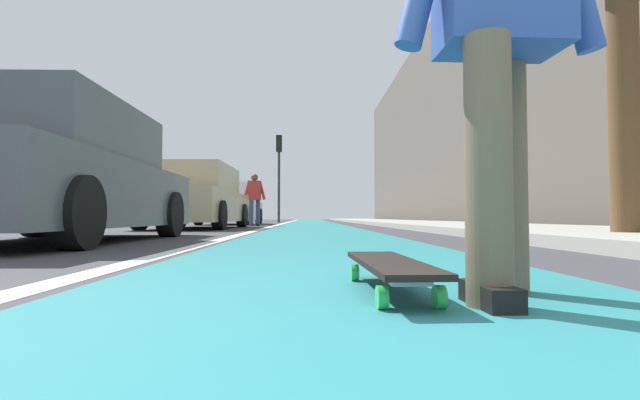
{
  "coord_description": "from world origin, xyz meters",
  "views": [
    {
      "loc": [
        -0.58,
        0.16,
        0.27
      ],
      "look_at": [
        13.46,
        -0.2,
        0.78
      ],
      "focal_mm": 26.15,
      "sensor_mm": 36.0,
      "label": 1
    }
  ],
  "objects": [
    {
      "name": "parked_car_far",
      "position": [
        16.41,
        2.97,
        0.69
      ],
      "size": [
        4.55,
        1.94,
        1.46
      ],
      "color": "silver",
      "rests_on": "ground"
    },
    {
      "name": "pedestrian_distant",
      "position": [
        13.48,
        1.78,
        0.9
      ],
      "size": [
        0.44,
        0.68,
        1.57
      ],
      "color": "#384260",
      "rests_on": "ground"
    },
    {
      "name": "skateboard",
      "position": [
        1.08,
        -0.13,
        0.09
      ],
      "size": [
        0.85,
        0.23,
        0.11
      ],
      "color": "green",
      "rests_on": "ground"
    },
    {
      "name": "ground_plane",
      "position": [
        10.0,
        0.0,
        0.0
      ],
      "size": [
        80.0,
        80.0,
        0.0
      ],
      "primitive_type": "plane",
      "color": "#38383D"
    },
    {
      "name": "lane_stripe_white",
      "position": [
        20.0,
        1.18,
        0.0
      ],
      "size": [
        52.0,
        0.16,
        0.01
      ],
      "primitive_type": "cube",
      "color": "silver",
      "rests_on": "ground"
    },
    {
      "name": "parked_car_near",
      "position": [
        4.46,
        2.92,
        0.7
      ],
      "size": [
        4.13,
        2.02,
        1.46
      ],
      "color": "#4C5156",
      "rests_on": "ground"
    },
    {
      "name": "building_facade",
      "position": [
        22.0,
        -6.52,
        5.04
      ],
      "size": [
        40.0,
        1.2,
        10.07
      ],
      "primitive_type": "cube",
      "color": "#5A534A",
      "rests_on": "ground"
    },
    {
      "name": "traffic_light",
      "position": [
        21.98,
        1.58,
        2.93
      ],
      "size": [
        0.33,
        0.28,
        4.24
      ],
      "color": "#2D2D2D",
      "rests_on": "ground"
    },
    {
      "name": "parked_car_mid",
      "position": [
        10.45,
        2.78,
        0.7
      ],
      "size": [
        4.56,
        1.96,
        1.47
      ],
      "color": "tan",
      "rests_on": "ground"
    },
    {
      "name": "skater_person",
      "position": [
        0.93,
        -0.48,
        0.94
      ],
      "size": [
        0.47,
        0.72,
        1.64
      ],
      "color": "brown",
      "rests_on": "ground"
    },
    {
      "name": "bike_lane_paint",
      "position": [
        24.0,
        0.0,
        0.0
      ],
      "size": [
        56.0,
        2.07,
        0.0
      ],
      "primitive_type": "cube",
      "color": "#237075",
      "rests_on": "ground"
    },
    {
      "name": "sidewalk_curb",
      "position": [
        18.0,
        -3.51,
        0.06
      ],
      "size": [
        52.0,
        3.2,
        0.11
      ],
      "primitive_type": "cube",
      "color": "#9E9B93",
      "rests_on": "ground"
    }
  ]
}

